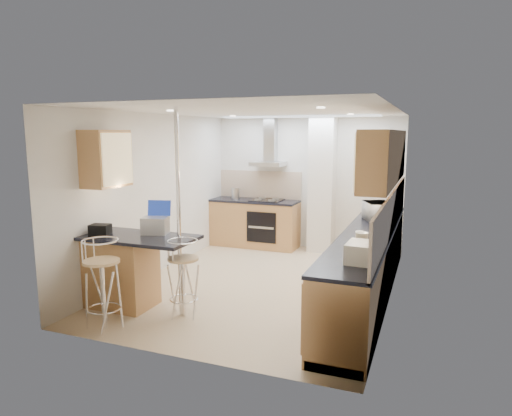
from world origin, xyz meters
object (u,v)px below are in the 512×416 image
at_px(microwave, 378,212).
at_px(bar_stool_near, 103,284).
at_px(bread_bin, 362,252).
at_px(bar_stool_end, 183,278).
at_px(laptop, 155,225).

bearing_deg(microwave, bar_stool_near, 112.85).
bearing_deg(microwave, bread_bin, 158.86).
bearing_deg(bar_stool_end, bread_bin, -46.67).
relative_size(bar_stool_end, bread_bin, 2.52).
relative_size(microwave, bar_stool_end, 0.53).
height_order(bar_stool_end, bread_bin, bread_bin).
bearing_deg(bar_stool_end, microwave, 3.42).
xyz_separation_m(bar_stool_end, bread_bin, (2.11, -0.09, 0.54)).
relative_size(bar_stool_near, bread_bin, 2.76).
bearing_deg(bar_stool_end, laptop, 113.76).
xyz_separation_m(microwave, bar_stool_end, (-2.00, -2.21, -0.58)).
bearing_deg(bar_stool_near, bar_stool_end, 36.23).
height_order(laptop, bread_bin, laptop).
relative_size(laptop, bar_stool_near, 0.30).
height_order(laptop, bar_stool_near, laptop).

